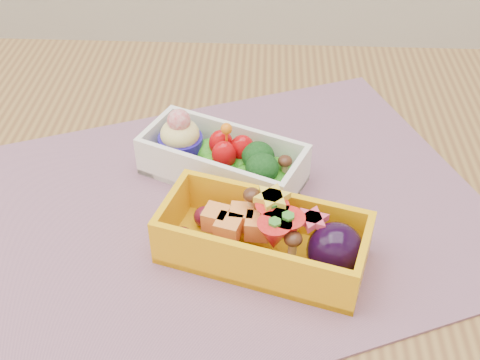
{
  "coord_description": "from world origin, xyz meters",
  "views": [
    {
      "loc": [
        0.03,
        -0.45,
        1.18
      ],
      "look_at": [
        0.01,
        0.02,
        0.79
      ],
      "focal_mm": 45.1,
      "sensor_mm": 36.0,
      "label": 1
    }
  ],
  "objects_px": {
    "placemat": "(233,211)",
    "table": "(230,287)",
    "bento_yellow": "(267,237)",
    "bento_white": "(222,159)"
  },
  "relations": [
    {
      "from": "bento_yellow",
      "to": "bento_white",
      "type": "bearing_deg",
      "value": 129.27
    },
    {
      "from": "placemat",
      "to": "table",
      "type": "bearing_deg",
      "value": -97.88
    },
    {
      "from": "table",
      "to": "bento_white",
      "type": "height_order",
      "value": "bento_white"
    },
    {
      "from": "bento_white",
      "to": "bento_yellow",
      "type": "height_order",
      "value": "bento_white"
    },
    {
      "from": "placemat",
      "to": "bento_white",
      "type": "xyz_separation_m",
      "value": [
        -0.01,
        0.06,
        0.03
      ]
    },
    {
      "from": "placemat",
      "to": "bento_white",
      "type": "distance_m",
      "value": 0.06
    },
    {
      "from": "placemat",
      "to": "bento_yellow",
      "type": "distance_m",
      "value": 0.08
    },
    {
      "from": "bento_yellow",
      "to": "placemat",
      "type": "bearing_deg",
      "value": 135.32
    },
    {
      "from": "table",
      "to": "placemat",
      "type": "distance_m",
      "value": 0.1
    },
    {
      "from": "placemat",
      "to": "bento_white",
      "type": "bearing_deg",
      "value": 104.85
    }
  ]
}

